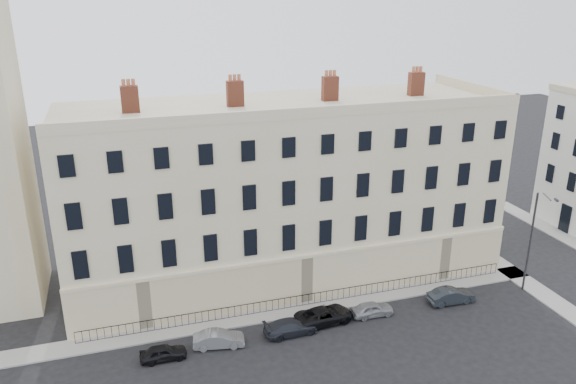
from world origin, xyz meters
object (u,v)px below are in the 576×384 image
Objects in this scene: car_a at (163,353)px; car_c at (291,327)px; streetlamp at (532,238)px; car_e at (372,309)px; car_d at (324,315)px; car_f at (451,296)px; car_b at (219,339)px.

car_a is 0.78× the size of car_c.
car_e is at bearing -158.99° from streetlamp.
car_f is at bearing -98.10° from car_d.
car_b reaches higher than car_e.
car_d is 10.70m from car_f.
car_b is 1.08× the size of car_e.
car_c is 6.73m from car_e.
car_a is 0.83× the size of car_f.
streetlamp reaches higher than car_b.
car_a is 30.04m from streetlamp.
car_e is 14.48m from streetlamp.
car_a is 15.90m from car_e.
car_c is at bearing -88.36° from car_a.
car_b is 8.18m from car_d.
car_b is 12.02m from car_e.
car_b is 18.86m from car_f.
streetlamp reaches higher than car_d.
streetlamp is (13.85, -0.26, 4.22)m from car_e.
car_c is at bearing -80.80° from car_b.
car_f is (10.70, -0.39, 0.01)m from car_d.
car_e is at bearing -88.99° from car_c.
car_f is at bearing -158.57° from streetlamp.
car_b is 26.21m from streetlamp.
car_d reaches higher than car_c.
car_b is (3.87, 0.34, 0.05)m from car_a.
streetlamp is at bearing -89.78° from car_e.
car_f is at bearing -90.21° from car_e.
car_a is 0.70× the size of car_d.
car_d is 1.35× the size of car_e.
car_a is 9.17m from car_c.
car_e is at bearing -99.06° from car_d.
streetlamp is (29.74, 0.45, 4.24)m from car_a.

